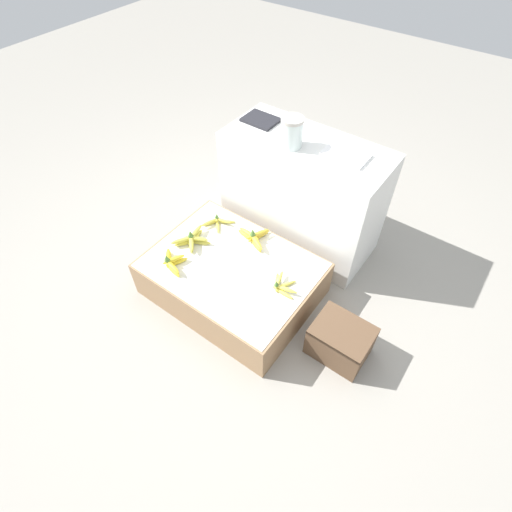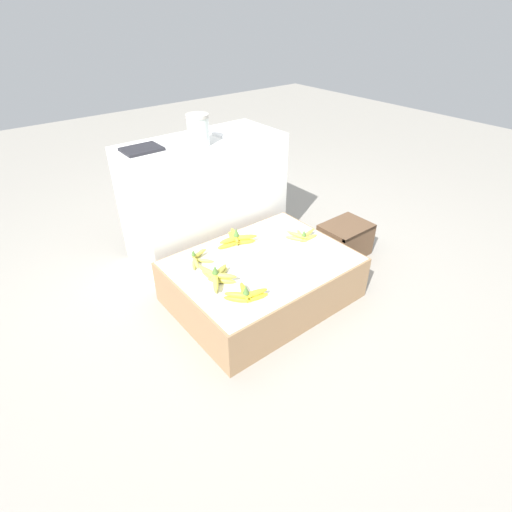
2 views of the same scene
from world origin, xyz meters
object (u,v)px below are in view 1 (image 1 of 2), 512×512
object	(u,v)px
banana_bunch_front_left	(172,262)
banana_bunch_back_left	(217,222)
foam_tray_white	(346,155)
wooden_crate	(340,341)
banana_bunch_middle_left	(192,239)
glass_jar	(292,132)
banana_bunch_back_midleft	(254,237)
banana_bunch_middle_midright	(282,285)

from	to	relation	value
banana_bunch_front_left	banana_bunch_back_left	size ratio (longest dim) A/B	1.05
banana_bunch_front_left	foam_tray_white	distance (m)	1.22
wooden_crate	banana_bunch_middle_left	xyz separation A→B (m)	(-1.09, -0.03, 0.19)
banana_bunch_middle_left	glass_jar	xyz separation A→B (m)	(0.32, 0.61, 0.58)
banana_bunch_back_midleft	wooden_crate	bearing A→B (deg)	-16.05
wooden_crate	banana_bunch_middle_left	distance (m)	1.10
wooden_crate	banana_bunch_middle_midright	size ratio (longest dim) A/B	1.67
wooden_crate	foam_tray_white	world-z (taller)	foam_tray_white
glass_jar	foam_tray_white	world-z (taller)	glass_jar
banana_bunch_front_left	banana_bunch_back_midleft	size ratio (longest dim) A/B	0.82
banana_bunch_middle_left	foam_tray_white	distance (m)	1.08
foam_tray_white	banana_bunch_middle_midright	bearing A→B (deg)	-87.07
wooden_crate	banana_bunch_back_left	distance (m)	1.10
wooden_crate	glass_jar	size ratio (longest dim) A/B	1.78
banana_bunch_middle_left	banana_bunch_back_left	world-z (taller)	banana_bunch_middle_left
wooden_crate	banana_bunch_middle_left	size ratio (longest dim) A/B	1.31
banana_bunch_front_left	banana_bunch_middle_midright	bearing A→B (deg)	21.67
banana_bunch_middle_left	glass_jar	world-z (taller)	glass_jar
banana_bunch_middle_midright	banana_bunch_back_midleft	bearing A→B (deg)	149.17
wooden_crate	glass_jar	distance (m)	1.24
banana_bunch_middle_left	banana_bunch_middle_midright	distance (m)	0.67
wooden_crate	banana_bunch_back_left	xyz separation A→B (m)	(-1.07, 0.20, 0.18)
foam_tray_white	banana_bunch_front_left	bearing A→B (deg)	-122.78
wooden_crate	banana_bunch_back_left	bearing A→B (deg)	169.41
banana_bunch_back_left	banana_bunch_middle_midright	bearing A→B (deg)	-16.27
wooden_crate	foam_tray_white	distance (m)	1.08
banana_bunch_front_left	banana_bunch_back_left	distance (m)	0.44
wooden_crate	banana_bunch_back_midleft	bearing A→B (deg)	163.95
banana_bunch_middle_midright	banana_bunch_back_midleft	xyz separation A→B (m)	(-0.36, 0.21, 0.01)
banana_bunch_middle_midright	banana_bunch_back_left	xyz separation A→B (m)	(-0.64, 0.19, -0.00)
banana_bunch_back_left	foam_tray_white	size ratio (longest dim) A/B	0.75
banana_bunch_middle_left	banana_bunch_middle_midright	size ratio (longest dim) A/B	1.27
banana_bunch_middle_midright	banana_bunch_back_midleft	distance (m)	0.41
banana_bunch_middle_left	glass_jar	size ratio (longest dim) A/B	1.36
banana_bunch_front_left	banana_bunch_middle_midright	distance (m)	0.68
banana_bunch_back_midleft	glass_jar	size ratio (longest dim) A/B	1.38
wooden_crate	glass_jar	bearing A→B (deg)	142.57
wooden_crate	banana_bunch_middle_midright	bearing A→B (deg)	178.43
banana_bunch_front_left	foam_tray_white	world-z (taller)	foam_tray_white
foam_tray_white	wooden_crate	bearing A→B (deg)	-56.57
wooden_crate	foam_tray_white	bearing A→B (deg)	123.43
wooden_crate	banana_bunch_middle_midright	xyz separation A→B (m)	(-0.42, 0.01, 0.18)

